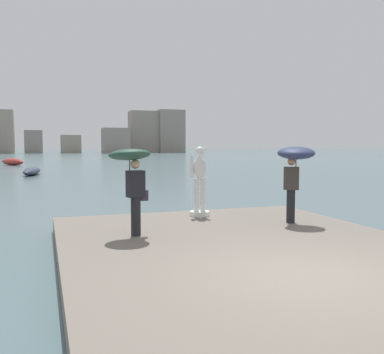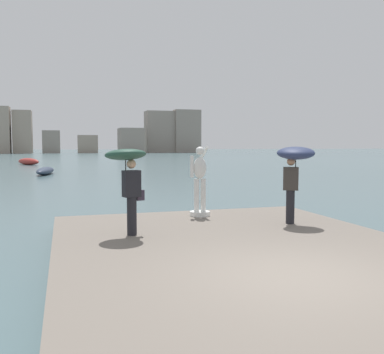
{
  "view_description": "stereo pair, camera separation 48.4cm",
  "coord_description": "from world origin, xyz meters",
  "px_view_note": "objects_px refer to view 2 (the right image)",
  "views": [
    {
      "loc": [
        -3.94,
        -5.81,
        2.45
      ],
      "look_at": [
        0.0,
        5.7,
        1.55
      ],
      "focal_mm": 40.52,
      "sensor_mm": 36.0,
      "label": 1
    },
    {
      "loc": [
        -3.48,
        -5.95,
        2.45
      ],
      "look_at": [
        0.0,
        5.7,
        1.55
      ],
      "focal_mm": 40.52,
      "sensor_mm": 36.0,
      "label": 2
    }
  ],
  "objects_px": {
    "onlooker_left": "(128,169)",
    "onlooker_right": "(294,162)",
    "statue_white_figure": "(200,184)",
    "boat_far": "(28,162)",
    "boat_near": "(45,171)"
  },
  "relations": [
    {
      "from": "onlooker_left",
      "to": "boat_near",
      "type": "xyz_separation_m",
      "value": [
        -2.82,
        28.14,
        -1.62
      ]
    },
    {
      "from": "statue_white_figure",
      "to": "boat_far",
      "type": "xyz_separation_m",
      "value": [
        -7.85,
        44.81,
        -0.9
      ]
    },
    {
      "from": "statue_white_figure",
      "to": "onlooker_left",
      "type": "height_order",
      "value": "statue_white_figure"
    },
    {
      "from": "onlooker_left",
      "to": "boat_far",
      "type": "relative_size",
      "value": 0.46
    },
    {
      "from": "statue_white_figure",
      "to": "onlooker_right",
      "type": "height_order",
      "value": "onlooker_right"
    },
    {
      "from": "statue_white_figure",
      "to": "onlooker_left",
      "type": "relative_size",
      "value": 1.02
    },
    {
      "from": "boat_far",
      "to": "boat_near",
      "type": "bearing_deg",
      "value": -81.98
    },
    {
      "from": "statue_white_figure",
      "to": "onlooker_left",
      "type": "distance_m",
      "value": 3.25
    },
    {
      "from": "boat_near",
      "to": "boat_far",
      "type": "xyz_separation_m",
      "value": [
        -2.65,
        18.81,
        0.11
      ]
    },
    {
      "from": "statue_white_figure",
      "to": "onlooker_right",
      "type": "distance_m",
      "value": 2.81
    },
    {
      "from": "onlooker_right",
      "to": "boat_near",
      "type": "relative_size",
      "value": 0.41
    },
    {
      "from": "onlooker_left",
      "to": "boat_near",
      "type": "distance_m",
      "value": 28.32
    },
    {
      "from": "onlooker_right",
      "to": "boat_near",
      "type": "distance_m",
      "value": 28.84
    },
    {
      "from": "onlooker_left",
      "to": "onlooker_right",
      "type": "distance_m",
      "value": 4.37
    },
    {
      "from": "onlooker_left",
      "to": "boat_near",
      "type": "relative_size",
      "value": 0.4
    }
  ]
}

